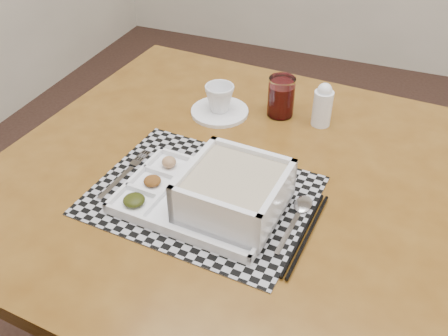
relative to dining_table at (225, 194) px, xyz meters
The scene contains 10 objects.
dining_table is the anchor object (origin of this frame).
placemat 0.13m from the dining_table, 95.50° to the right, with size 0.45×0.35×0.00m, color #9A9AA1.
serving_tray 0.18m from the dining_table, 68.61° to the right, with size 0.34×0.24×0.10m.
fork 0.24m from the dining_table, 152.50° to the right, with size 0.03×0.19×0.00m.
spoon 0.22m from the dining_table, 20.65° to the right, with size 0.04×0.18×0.01m.
chopsticks 0.27m from the dining_table, 32.53° to the right, with size 0.03×0.24×0.01m.
saucer 0.25m from the dining_table, 115.34° to the left, with size 0.15×0.15×0.01m, color white.
cup 0.27m from the dining_table, 115.34° to the left, with size 0.08×0.08×0.07m, color white.
juice_glass 0.30m from the dining_table, 80.17° to the left, with size 0.07×0.07×0.10m.
creamer_bottle 0.33m from the dining_table, 59.24° to the left, with size 0.05×0.05×0.11m.
Camera 1 is at (-0.56, -0.60, 1.43)m, focal length 40.00 mm.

